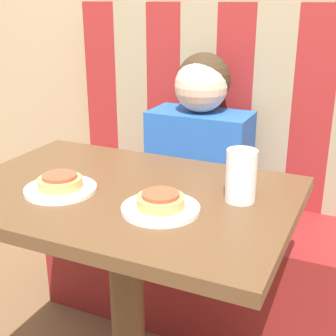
# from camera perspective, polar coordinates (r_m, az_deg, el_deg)

# --- Properties ---
(booth_seat) EXTENTS (1.21, 0.45, 0.47)m
(booth_seat) POSITION_cam_1_polar(r_m,az_deg,el_deg) (1.99, 3.55, -11.16)
(booth_seat) COLOR maroon
(booth_seat) RESTS_ON ground_plane
(booth_backrest) EXTENTS (1.21, 0.07, 0.78)m
(booth_backrest) POSITION_cam_1_polar(r_m,az_deg,el_deg) (1.92, 6.03, 7.82)
(booth_backrest) COLOR maroon
(booth_backrest) RESTS_ON booth_seat
(dining_table) EXTENTS (0.91, 0.63, 0.78)m
(dining_table) POSITION_cam_1_polar(r_m,az_deg,el_deg) (1.32, -5.28, -7.57)
(dining_table) COLOR brown
(dining_table) RESTS_ON ground_plane
(person) EXTENTS (0.38, 0.22, 0.61)m
(person) POSITION_cam_1_polar(r_m,az_deg,el_deg) (1.77, 3.97, 3.91)
(person) COLOR #2356B2
(person) RESTS_ON booth_seat
(plate_left) EXTENTS (0.19, 0.19, 0.01)m
(plate_left) POSITION_cam_1_polar(r_m,az_deg,el_deg) (1.29, -12.96, -2.54)
(plate_left) COLOR white
(plate_left) RESTS_ON dining_table
(plate_right) EXTENTS (0.19, 0.19, 0.01)m
(plate_right) POSITION_cam_1_polar(r_m,az_deg,el_deg) (1.14, -0.91, -4.99)
(plate_right) COLOR white
(plate_right) RESTS_ON dining_table
(pizza_left) EXTENTS (0.12, 0.12, 0.04)m
(pizza_left) POSITION_cam_1_polar(r_m,az_deg,el_deg) (1.28, -13.04, -1.61)
(pizza_left) COLOR tan
(pizza_left) RESTS_ON plate_left
(pizza_right) EXTENTS (0.12, 0.12, 0.04)m
(pizza_right) POSITION_cam_1_polar(r_m,az_deg,el_deg) (1.13, -0.92, -3.96)
(pizza_right) COLOR tan
(pizza_right) RESTS_ON plate_right
(drinking_cup) EXTENTS (0.08, 0.08, 0.14)m
(drinking_cup) POSITION_cam_1_polar(r_m,az_deg,el_deg) (1.19, 8.89, -0.94)
(drinking_cup) COLOR silver
(drinking_cup) RESTS_ON dining_table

